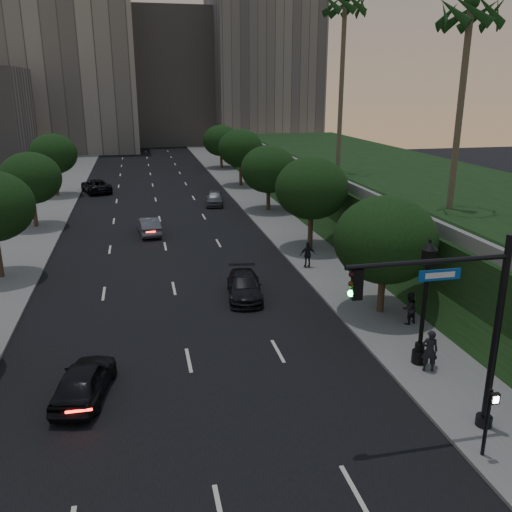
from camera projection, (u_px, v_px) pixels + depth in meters
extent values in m
plane|color=black|center=(203.00, 428.00, 18.84)|extent=(160.00, 160.00, 0.00)
cube|color=black|center=(161.00, 224.00, 46.81)|extent=(16.00, 140.00, 0.02)
cube|color=slate|center=(275.00, 218.00, 48.88)|extent=(4.50, 140.00, 0.15)
cube|color=slate|center=(35.00, 230.00, 44.71)|extent=(4.50, 140.00, 0.15)
cube|color=black|center=(407.00, 196.00, 48.83)|extent=(18.00, 90.00, 4.00)
cube|color=slate|center=(318.00, 173.00, 46.40)|extent=(0.35, 90.00, 0.70)
cube|color=gray|center=(60.00, 60.00, 97.00)|extent=(26.00, 20.00, 32.00)
cube|color=gray|center=(170.00, 79.00, 111.29)|extent=(22.00, 18.00, 26.00)
cube|color=gray|center=(262.00, 52.00, 107.86)|extent=(20.00, 22.00, 36.00)
cylinder|color=#38281C|center=(382.00, 288.00, 27.97)|extent=(0.36, 0.36, 2.86)
ellipsoid|color=black|center=(385.00, 240.00, 27.19)|extent=(5.20, 5.20, 4.42)
cylinder|color=#38281C|center=(310.00, 228.00, 39.11)|extent=(0.36, 0.36, 3.21)
ellipsoid|color=black|center=(312.00, 188.00, 38.23)|extent=(5.20, 5.20, 4.42)
cylinder|color=#38281C|center=(268.00, 197.00, 51.28)|extent=(0.36, 0.36, 2.86)
ellipsoid|color=black|center=(268.00, 169.00, 50.50)|extent=(5.20, 5.20, 4.42)
cylinder|color=#38281C|center=(241.00, 173.00, 64.28)|extent=(0.36, 0.36, 3.21)
ellipsoid|color=black|center=(241.00, 148.00, 63.41)|extent=(5.20, 5.20, 4.42)
cylinder|color=#38281C|center=(221.00, 159.00, 78.32)|extent=(0.36, 0.36, 2.86)
ellipsoid|color=black|center=(221.00, 140.00, 77.54)|extent=(5.20, 5.20, 4.42)
cylinder|color=#38281C|center=(34.00, 211.00, 45.20)|extent=(0.36, 0.36, 2.99)
ellipsoid|color=black|center=(30.00, 178.00, 44.39)|extent=(5.00, 5.00, 4.25)
cylinder|color=#38281C|center=(56.00, 182.00, 58.22)|extent=(0.36, 0.36, 3.26)
ellipsoid|color=black|center=(53.00, 154.00, 57.33)|extent=(5.00, 5.00, 4.25)
cylinder|color=#4C4233|center=(460.00, 111.00, 32.47)|extent=(0.40, 0.40, 12.00)
cylinder|color=#4C4233|center=(341.00, 88.00, 46.71)|extent=(0.40, 0.40, 14.50)
cylinder|color=black|center=(496.00, 337.00, 17.78)|extent=(0.24, 0.24, 7.00)
cylinder|color=black|center=(483.00, 422.00, 18.75)|extent=(0.56, 0.56, 0.50)
cylinder|color=black|center=(429.00, 262.00, 16.40)|extent=(5.40, 0.16, 0.16)
cube|color=black|center=(357.00, 284.00, 16.09)|extent=(0.32, 0.22, 0.95)
sphere|color=black|center=(352.00, 274.00, 15.96)|extent=(0.20, 0.20, 0.20)
sphere|color=#3F2B0A|center=(351.00, 284.00, 16.05)|extent=(0.20, 0.20, 0.20)
sphere|color=#19F24C|center=(351.00, 293.00, 16.14)|extent=(0.20, 0.20, 0.20)
cube|color=#0D4EB2|center=(440.00, 275.00, 16.61)|extent=(1.40, 0.05, 0.35)
cylinder|color=black|center=(419.00, 358.00, 22.99)|extent=(0.60, 0.60, 0.70)
cylinder|color=black|center=(420.00, 348.00, 22.84)|extent=(0.40, 0.40, 0.40)
cylinder|color=black|center=(424.00, 305.00, 22.25)|extent=(0.18, 0.18, 3.60)
cube|color=black|center=(429.00, 257.00, 21.64)|extent=(0.42, 0.42, 0.70)
cone|color=black|center=(430.00, 245.00, 21.49)|extent=(0.64, 0.64, 0.35)
sphere|color=black|center=(430.00, 241.00, 21.43)|extent=(0.14, 0.14, 0.14)
cylinder|color=black|center=(486.00, 425.00, 16.95)|extent=(0.12, 0.12, 2.50)
cube|color=black|center=(494.00, 399.00, 16.47)|extent=(0.30, 0.14, 0.35)
cube|color=white|center=(496.00, 400.00, 16.39)|extent=(0.18, 0.02, 0.22)
imported|color=black|center=(84.00, 381.00, 20.52)|extent=(2.51, 4.49, 1.45)
imported|color=#53545A|center=(149.00, 226.00, 43.42)|extent=(1.92, 4.48, 1.44)
imported|color=black|center=(96.00, 186.00, 60.73)|extent=(3.98, 5.96, 1.52)
imported|color=black|center=(244.00, 286.00, 30.41)|extent=(2.41, 4.77, 1.33)
imported|color=#5A5D62|center=(215.00, 198.00, 54.31)|extent=(2.36, 4.49, 1.46)
imported|color=black|center=(430.00, 351.00, 22.14)|extent=(0.77, 0.64, 1.81)
imported|color=black|center=(409.00, 308.00, 26.60)|extent=(0.94, 0.82, 1.64)
imported|color=black|center=(308.00, 255.00, 34.99)|extent=(1.02, 0.49, 1.70)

